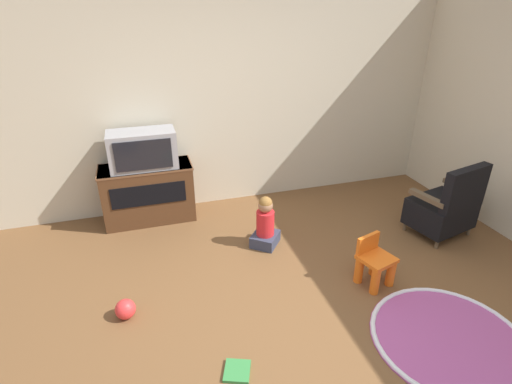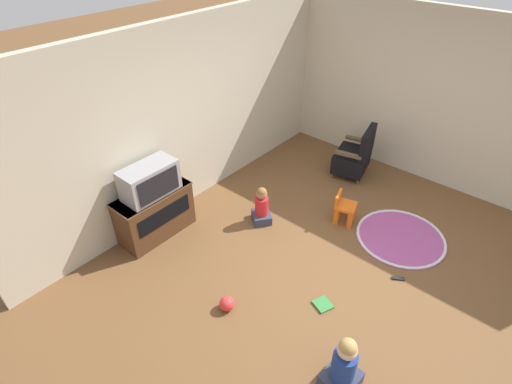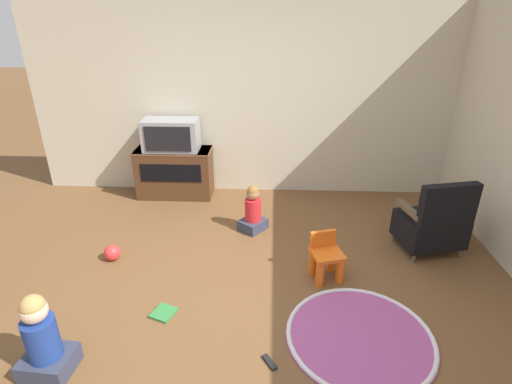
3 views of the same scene
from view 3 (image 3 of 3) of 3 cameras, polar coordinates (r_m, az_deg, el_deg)
ground_plane at (r=3.78m, az=-2.12°, el=-14.76°), size 30.00×30.00×0.00m
wall_back at (r=5.48m, az=-1.62°, el=13.23°), size 5.75×0.12×2.61m
tv_cabinet at (r=5.62m, az=-11.52°, el=2.84°), size 1.03×0.44×0.67m
television at (r=5.43m, az=-12.05°, el=7.97°), size 0.72×0.38×0.42m
black_armchair at (r=4.62m, az=23.98°, el=-4.13°), size 0.73×0.64×0.86m
yellow_kid_chair at (r=3.96m, az=9.98°, el=-9.41°), size 0.35×0.34×0.46m
play_mat at (r=3.51m, az=14.62°, el=-19.30°), size 1.20×1.20×0.04m
child_watching_left at (r=4.67m, az=-0.45°, el=-2.73°), size 0.38×0.38×0.57m
child_watching_center at (r=3.33m, az=-28.19°, el=-18.17°), size 0.37×0.33×0.68m
toy_ball at (r=4.47m, az=-19.84°, el=-8.14°), size 0.17×0.17×0.17m
book at (r=3.69m, az=-13.06°, el=-16.48°), size 0.24×0.24×0.02m
remote_control at (r=3.23m, az=1.95°, el=-23.12°), size 0.12×0.15×0.02m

